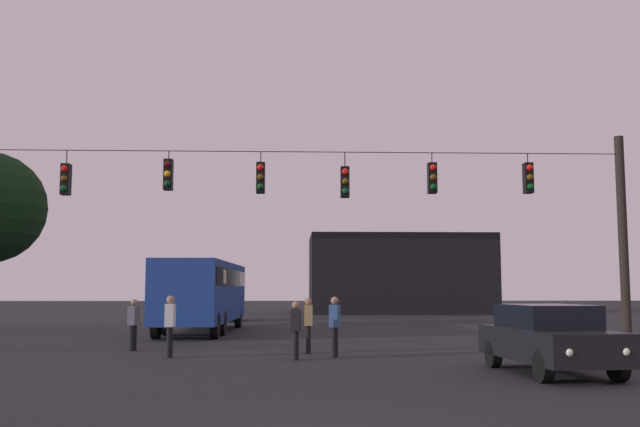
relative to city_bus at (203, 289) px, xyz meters
The scene contains 11 objects.
ground_plane 4.98m from the city_bus, 20.68° to the left, with size 168.00×168.00×0.00m, color black.
overhead_signal_span 10.96m from the city_bus, 66.62° to the right, with size 19.89×0.44×6.64m.
city_bus is the anchor object (origin of this frame).
car_near_right 18.46m from the city_bus, 58.57° to the right, with size 2.13×4.44×1.52m.
car_far_left 11.70m from the city_bus, 90.57° to the left, with size 2.28×4.48×1.52m.
pedestrian_crossing_left 9.44m from the city_bus, 95.78° to the right, with size 0.33×0.41×1.56m.
pedestrian_crossing_center 11.65m from the city_bus, 87.32° to the right, with size 0.25×0.37×1.69m.
pedestrian_crossing_right 11.30m from the city_bus, 67.16° to the right, with size 0.25×0.36×1.61m.
pedestrian_near_bus 13.04m from the city_bus, 72.11° to the right, with size 0.28×0.38×1.54m.
pedestrian_trailing 12.74m from the city_bus, 66.46° to the right, with size 0.34×0.42×1.66m.
corner_building 28.42m from the city_bus, 64.38° to the left, with size 14.04×9.06×6.09m.
Camera 1 is at (-0.39, -8.79, 1.86)m, focal length 40.32 mm.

